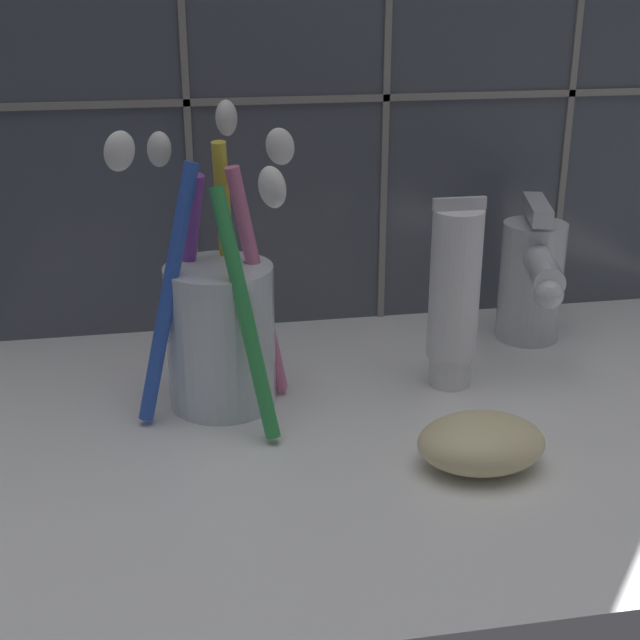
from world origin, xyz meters
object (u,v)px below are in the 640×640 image
Objects in this scene: soap_bar at (481,443)px; toothbrush_cup at (220,322)px; sink_faucet at (533,277)px; toothpaste_tube at (454,296)px.

toothbrush_cup is at bearing 142.21° from soap_bar.
sink_faucet is at bearing 59.69° from soap_bar.
toothpaste_tube is (15.05, 0.02, 0.73)cm from toothbrush_cup.
toothbrush_cup is 2.59× the size of soap_bar.
toothpaste_tube reaches higher than soap_bar.
toothpaste_tube reaches higher than sink_faucet.
toothpaste_tube is 1.10× the size of sink_faucet.
toothpaste_tube is 10.02cm from sink_faucet.
soap_bar is at bearing -15.05° from sink_faucet.
sink_faucet is (23.03, 5.96, -0.48)cm from toothbrush_cup.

